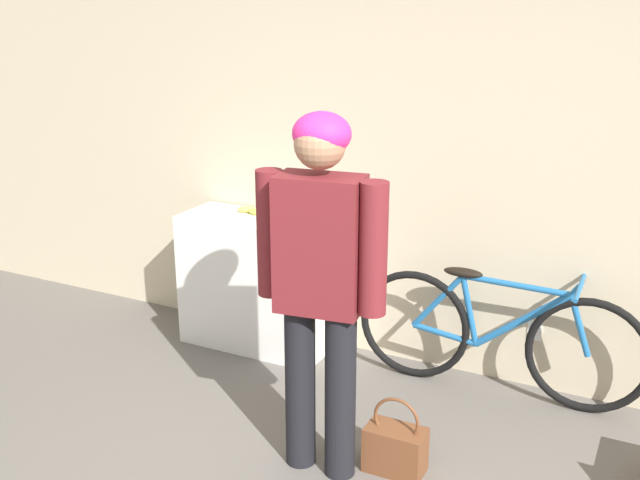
% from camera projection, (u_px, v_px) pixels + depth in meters
% --- Properties ---
extents(wall_back, '(8.00, 0.07, 2.60)m').
position_uv_depth(wall_back, '(452.00, 156.00, 4.20)').
color(wall_back, beige).
rests_on(wall_back, ground_plane).
extents(side_shelf, '(0.95, 0.41, 0.85)m').
position_uv_depth(side_shelf, '(257.00, 282.00, 4.75)').
color(side_shelf, white).
rests_on(side_shelf, ground_plane).
extents(person, '(0.62, 0.26, 1.70)m').
position_uv_depth(person, '(320.00, 269.00, 3.28)').
color(person, black).
rests_on(person, ground_plane).
extents(bicycle, '(1.63, 0.46, 0.73)m').
position_uv_depth(bicycle, '(497.00, 336.00, 4.16)').
color(bicycle, black).
rests_on(bicycle, ground_plane).
extents(banana, '(0.30, 0.09, 0.04)m').
position_uv_depth(banana, '(258.00, 211.00, 4.67)').
color(banana, '#EAD64C').
rests_on(banana, side_shelf).
extents(handbag, '(0.28, 0.16, 0.39)m').
position_uv_depth(handbag, '(395.00, 448.00, 3.53)').
color(handbag, brown).
rests_on(handbag, ground_plane).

